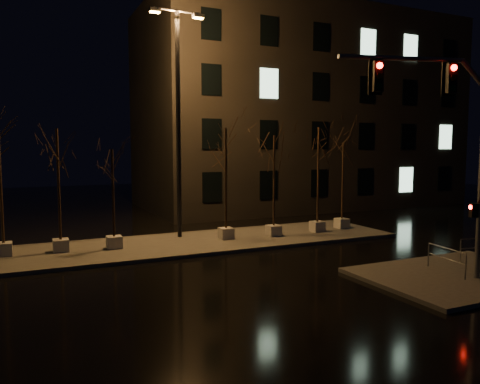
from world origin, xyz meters
name	(u,v)px	position (x,y,z in m)	size (l,w,h in m)	color
ground	(231,277)	(0.00, 0.00, 0.00)	(90.00, 90.00, 0.00)	black
median	(180,244)	(0.00, 6.00, 0.07)	(22.00, 5.00, 0.15)	#44423C
sidewalk_corner	(460,276)	(7.50, -3.50, 0.07)	(7.00, 5.00, 0.15)	#44423C
building	(298,113)	(14.00, 18.00, 7.50)	(25.00, 12.00, 15.00)	black
tree_1	(58,156)	(-5.31, 6.36, 4.31)	(1.80, 1.80, 5.48)	#A39F98
tree_2	(112,171)	(-3.07, 6.08, 3.62)	(1.80, 1.80, 4.58)	#A39F98
tree_3	(226,153)	(2.36, 5.96, 4.41)	(1.80, 1.80, 5.62)	#A39F98
tree_4	(274,158)	(4.89, 5.64, 4.15)	(1.80, 1.80, 5.27)	#A39F98
tree_5	(318,151)	(7.64, 5.75, 4.50)	(1.80, 1.80, 5.73)	#A39F98
tree_6	(343,162)	(9.50, 6.06, 3.88)	(1.80, 1.80, 4.91)	#A39F98
traffic_signal_mast	(451,136)	(6.41, -3.80, 5.07)	(5.92, 1.77, 7.48)	slate
streetlight_main	(178,108)	(0.43, 7.44, 6.62)	(2.80, 0.46, 11.21)	black
guard_rail_b	(446,257)	(7.13, -3.20, 0.74)	(0.31, 1.93, 0.92)	slate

